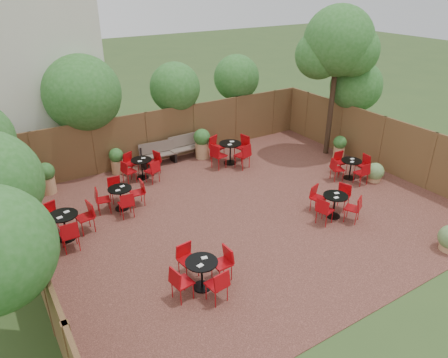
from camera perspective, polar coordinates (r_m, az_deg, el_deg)
ground at (r=12.87m, az=2.89°, el=-4.36°), size 80.00×80.00×0.00m
courtyard_paving at (r=12.87m, az=2.89°, el=-4.32°), size 12.00×10.00×0.02m
fence_back at (r=16.40m, az=-7.08°, el=6.24°), size 12.00×0.08×2.00m
fence_left at (r=10.60m, az=-24.99°, el=-8.05°), size 0.08×10.00×2.00m
fence_right at (r=16.34m, az=20.60°, el=4.64°), size 0.08×10.00×2.00m
neighbour_building at (r=17.34m, az=-26.32°, el=15.20°), size 5.00×4.00×8.00m
overhang_foliage at (r=13.25m, az=-13.23°, el=8.54°), size 15.36×10.60×2.69m
courtyard_tree at (r=16.37m, az=15.29°, el=17.07°), size 2.71×2.61×5.62m
park_bench_left at (r=15.97m, az=-8.98°, el=3.49°), size 1.42×0.54×0.86m
park_bench_right at (r=16.44m, az=-5.03°, el=4.51°), size 1.51×0.53×0.92m
bistro_tables at (r=13.07m, az=-2.38°, el=-1.58°), size 10.94×7.68×0.95m
planters at (r=15.42m, az=-6.68°, el=3.32°), size 10.77×3.84×1.18m
low_shrubs at (r=13.48m, az=26.02°, el=-4.06°), size 2.24×4.49×0.70m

